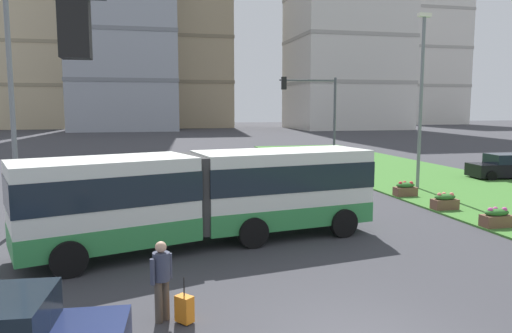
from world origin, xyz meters
TOP-DOWN VIEW (x-y plane):
  - articulated_bus at (-1.97, 7.60)m, footprint 12.04×5.20m
  - car_white_van at (-6.04, 20.04)m, footprint 4.47×2.16m
  - car_black_sedan at (18.23, 17.77)m, footprint 4.55×2.35m
  - pedestrian_crossing at (-3.65, 1.97)m, footprint 0.47×0.41m
  - rolling_suitcase at (-3.20, 1.77)m, footprint 0.41×0.43m
  - flower_planter_2 at (8.79, 7.10)m, footprint 1.10×0.56m
  - flower_planter_3 at (8.79, 10.28)m, footprint 1.10×0.56m
  - flower_planter_4 at (8.79, 13.55)m, footprint 1.10×0.56m
  - traffic_light_far_right at (7.18, 22.00)m, footprint 3.88×0.28m
  - streetlight_left at (-8.50, 10.92)m, footprint 0.70×0.28m
  - streetlight_median at (10.69, 15.53)m, footprint 0.70×0.28m
  - apartment_tower_west at (-30.00, 103.48)m, footprint 21.20×15.50m
  - apartment_tower_centre at (7.11, 102.59)m, footprint 15.94×18.23m
  - apartment_tower_east at (69.50, 108.05)m, footprint 16.94×14.72m

SIDE VIEW (x-z plane):
  - rolling_suitcase at x=-3.20m, z-range -0.17..0.80m
  - flower_planter_2 at x=8.79m, z-range 0.06..0.80m
  - flower_planter_3 at x=8.79m, z-range 0.06..0.80m
  - flower_planter_4 at x=8.79m, z-range 0.06..0.80m
  - car_white_van at x=-6.04m, z-range -0.04..1.54m
  - car_black_sedan at x=18.23m, z-range -0.04..1.54m
  - pedestrian_crossing at x=-3.65m, z-range 0.13..1.87m
  - articulated_bus at x=-1.97m, z-range 0.15..3.15m
  - traffic_light_far_right at x=7.18m, z-range 1.17..7.59m
  - streetlight_median at x=10.69m, z-range 0.45..9.88m
  - streetlight_left at x=-8.50m, z-range 0.45..10.39m
  - apartment_tower_centre at x=7.11m, z-range 0.02..37.48m
  - apartment_tower_east at x=69.50m, z-range 0.02..38.12m
  - apartment_tower_west at x=-30.00m, z-range 0.02..42.49m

